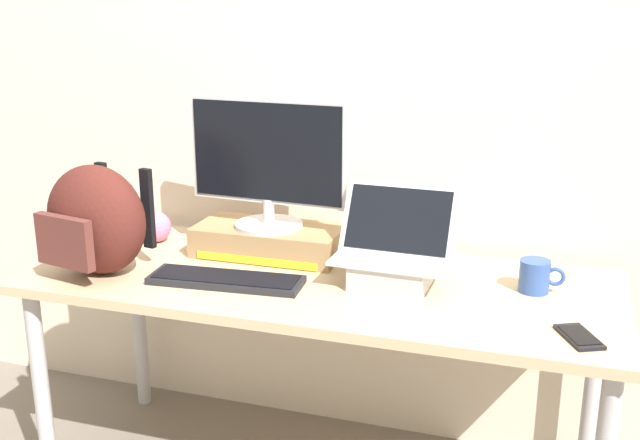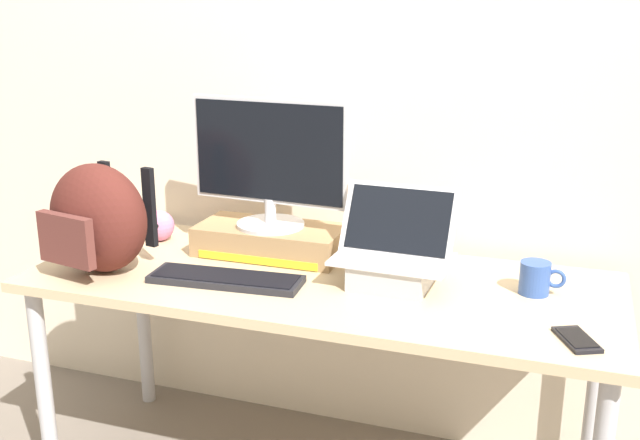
% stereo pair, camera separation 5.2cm
% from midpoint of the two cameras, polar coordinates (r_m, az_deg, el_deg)
% --- Properties ---
extents(back_wall, '(7.00, 0.10, 2.60)m').
position_cam_midpoint_polar(back_wall, '(2.54, 3.98, 11.44)').
color(back_wall, beige).
rests_on(back_wall, ground).
extents(desk, '(1.75, 0.69, 0.72)m').
position_cam_midpoint_polar(desk, '(2.27, 0.66, -6.12)').
color(desk, tan).
rests_on(desk, ground).
extents(toner_box_yellow, '(0.48, 0.24, 0.09)m').
position_cam_midpoint_polar(toner_box_yellow, '(2.44, -3.16, -1.54)').
color(toner_box_yellow, '#9E7A51').
rests_on(toner_box_yellow, desk).
extents(desktop_monitor, '(0.53, 0.22, 0.41)m').
position_cam_midpoint_polar(desktop_monitor, '(2.37, -3.27, 4.41)').
color(desktop_monitor, silver).
rests_on(desktop_monitor, toner_box_yellow).
extents(open_laptop, '(0.34, 0.23, 0.28)m').
position_cam_midpoint_polar(open_laptop, '(2.18, 6.26, -3.33)').
color(open_laptop, '#ADADB2').
rests_on(open_laptop, desk).
extents(external_keyboard, '(0.46, 0.17, 0.02)m').
position_cam_midpoint_polar(external_keyboard, '(2.22, -6.52, -4.48)').
color(external_keyboard, black).
rests_on(external_keyboard, desk).
extents(messenger_backpack, '(0.37, 0.31, 0.33)m').
position_cam_midpoint_polar(messenger_backpack, '(2.34, -15.99, 0.10)').
color(messenger_backpack, '#4C1E19').
rests_on(messenger_backpack, desk).
extents(coffee_mug, '(0.13, 0.09, 0.09)m').
position_cam_midpoint_polar(coffee_mug, '(2.20, 16.78, -4.26)').
color(coffee_mug, '#2D4C93').
rests_on(coffee_mug, desk).
extents(cell_phone, '(0.12, 0.16, 0.01)m').
position_cam_midpoint_polar(cell_phone, '(1.95, 19.72, -8.57)').
color(cell_phone, black).
rests_on(cell_phone, desk).
extents(plush_toy, '(0.11, 0.11, 0.11)m').
position_cam_midpoint_polar(plush_toy, '(2.62, -11.62, -0.43)').
color(plush_toy, '#CC7099').
rests_on(plush_toy, desk).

